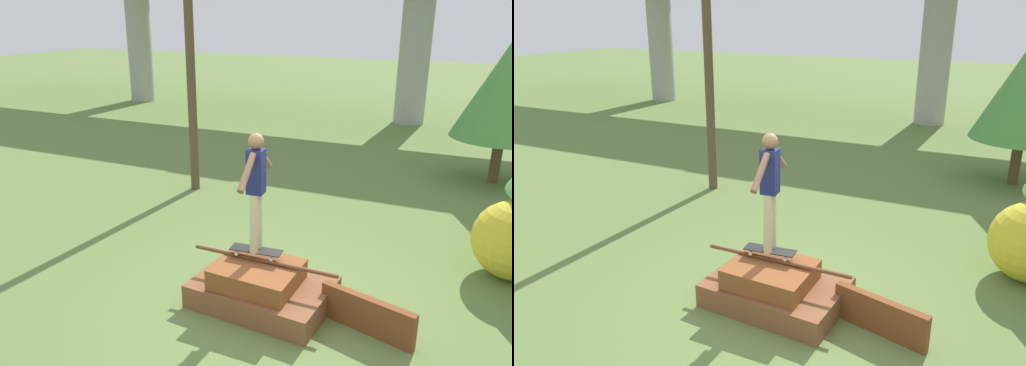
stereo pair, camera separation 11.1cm
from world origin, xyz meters
TOP-DOWN VIEW (x-y plane):
  - ground_plane at (0.00, 0.00)m, footprint 80.00×80.00m
  - scrap_pile at (-0.01, -0.03)m, footprint 2.14×1.44m
  - scrap_plank_loose at (1.49, -0.08)m, footprint 1.29×0.45m
  - skateboard at (-0.14, 0.06)m, footprint 0.75×0.29m
  - skater at (-0.14, 0.06)m, footprint 0.24×1.21m
  - tree_behind_right at (2.94, 7.20)m, footprint 2.30×2.30m

SIDE VIEW (x-z plane):
  - ground_plane at x=0.00m, z-range 0.00..0.00m
  - scrap_plank_loose at x=1.49m, z-range 0.00..0.50m
  - scrap_pile at x=-0.01m, z-range -0.09..0.61m
  - skateboard at x=-0.14m, z-range 0.72..0.81m
  - skater at x=-0.14m, z-range 0.92..2.58m
  - tree_behind_right at x=2.94m, z-range 0.55..3.97m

